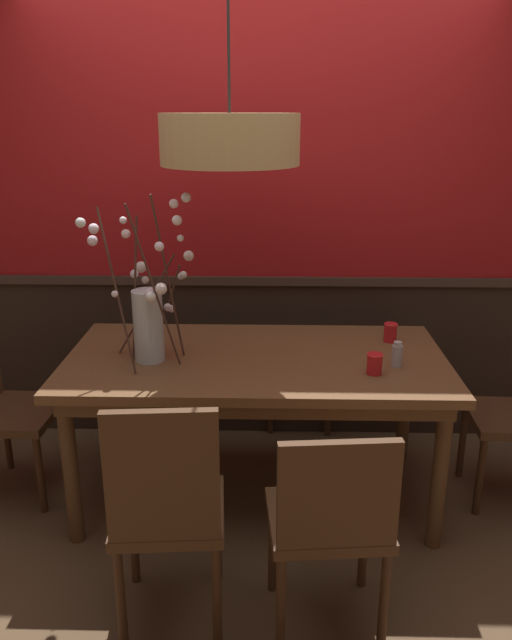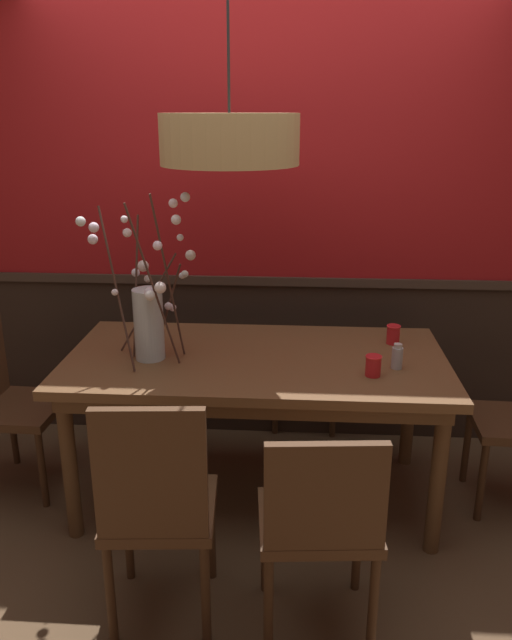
{
  "view_description": "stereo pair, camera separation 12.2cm",
  "coord_description": "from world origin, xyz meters",
  "px_view_note": "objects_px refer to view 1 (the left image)",
  "views": [
    {
      "loc": [
        0.07,
        -2.82,
        1.9
      ],
      "look_at": [
        0.0,
        0.0,
        0.96
      ],
      "focal_mm": 35.25,
      "sensor_mm": 36.0,
      "label": 1
    },
    {
      "loc": [
        0.19,
        -2.81,
        1.9
      ],
      "look_at": [
        0.0,
        0.0,
        0.96
      ],
      "focal_mm": 35.25,
      "sensor_mm": 36.0,
      "label": 2
    }
  ],
  "objects_px": {
    "chair_far_side_right": "(301,344)",
    "condiment_bottle": "(397,355)",
    "chair_near_side_right": "(331,519)",
    "vase_with_blossoms": "(149,316)",
    "chair_near_side_left": "(167,506)",
    "pendant_lamp": "(230,139)",
    "dining_table": "(256,372)",
    "candle_holder_nearer_edge": "(390,332)",
    "candle_holder_nearer_center": "(375,364)",
    "chair_head_west_end": "(2,402)"
  },
  "relations": [
    {
      "from": "dining_table",
      "to": "chair_far_side_right",
      "type": "xyz_separation_m",
      "value": [
        0.26,
        0.9,
        -0.19
      ]
    },
    {
      "from": "chair_near_side_left",
      "to": "chair_head_west_end",
      "type": "bearing_deg",
      "value": 137.29
    },
    {
      "from": "vase_with_blossoms",
      "to": "condiment_bottle",
      "type": "distance_m",
      "value": 1.17
    },
    {
      "from": "chair_near_side_left",
      "to": "condiment_bottle",
      "type": "relative_size",
      "value": 8.22
    },
    {
      "from": "chair_near_side_left",
      "to": "pendant_lamp",
      "type": "height_order",
      "value": "pendant_lamp"
    },
    {
      "from": "chair_far_side_right",
      "to": "candle_holder_nearer_edge",
      "type": "bearing_deg",
      "value": -58.42
    },
    {
      "from": "dining_table",
      "to": "chair_far_side_right",
      "type": "bearing_deg",
      "value": 73.73
    },
    {
      "from": "chair_far_side_right",
      "to": "candle_holder_nearer_edge",
      "type": "xyz_separation_m",
      "value": [
        0.42,
        -0.68,
        0.32
      ]
    },
    {
      "from": "chair_far_side_right",
      "to": "condiment_bottle",
      "type": "xyz_separation_m",
      "value": [
        0.39,
        -1.01,
        0.33
      ]
    },
    {
      "from": "chair_near_side_right",
      "to": "vase_with_blossoms",
      "type": "xyz_separation_m",
      "value": [
        -0.79,
        0.83,
        0.49
      ]
    },
    {
      "from": "candle_holder_nearer_center",
      "to": "pendant_lamp",
      "type": "bearing_deg",
      "value": 165.94
    },
    {
      "from": "chair_far_side_right",
      "to": "vase_with_blossoms",
      "type": "relative_size",
      "value": 1.11
    },
    {
      "from": "candle_holder_nearer_edge",
      "to": "chair_near_side_left",
      "type": "bearing_deg",
      "value": -131.7
    },
    {
      "from": "chair_far_side_right",
      "to": "candle_holder_nearer_center",
      "type": "xyz_separation_m",
      "value": [
        0.27,
        -1.1,
        0.32
      ]
    },
    {
      "from": "chair_near_side_left",
      "to": "condiment_bottle",
      "type": "distance_m",
      "value": 1.27
    },
    {
      "from": "dining_table",
      "to": "chair_far_side_right",
      "type": "relative_size",
      "value": 2.06
    },
    {
      "from": "chair_far_side_right",
      "to": "candle_holder_nearer_edge",
      "type": "distance_m",
      "value": 0.86
    },
    {
      "from": "chair_near_side_right",
      "to": "pendant_lamp",
      "type": "distance_m",
      "value": 1.59
    },
    {
      "from": "chair_head_west_end",
      "to": "chair_near_side_left",
      "type": "bearing_deg",
      "value": -42.71
    },
    {
      "from": "dining_table",
      "to": "candle_holder_nearer_center",
      "type": "bearing_deg",
      "value": -20.36
    },
    {
      "from": "vase_with_blossoms",
      "to": "chair_near_side_right",
      "type": "bearing_deg",
      "value": -46.5
    },
    {
      "from": "chair_near_side_left",
      "to": "vase_with_blossoms",
      "type": "bearing_deg",
      "value": 103.55
    },
    {
      "from": "candle_holder_nearer_edge",
      "to": "candle_holder_nearer_center",
      "type": "bearing_deg",
      "value": -109.1
    },
    {
      "from": "dining_table",
      "to": "candle_holder_nearer_center",
      "type": "relative_size",
      "value": 19.07
    },
    {
      "from": "candle_holder_nearer_edge",
      "to": "condiment_bottle",
      "type": "xyz_separation_m",
      "value": [
        -0.03,
        -0.33,
        0.01
      ]
    },
    {
      "from": "chair_near_side_right",
      "to": "chair_near_side_left",
      "type": "height_order",
      "value": "chair_near_side_left"
    },
    {
      "from": "chair_near_side_left",
      "to": "candle_holder_nearer_edge",
      "type": "height_order",
      "value": "chair_near_side_left"
    },
    {
      "from": "chair_near_side_right",
      "to": "candle_holder_nearer_center",
      "type": "xyz_separation_m",
      "value": [
        0.24,
        0.69,
        0.32
      ]
    },
    {
      "from": "candle_holder_nearer_center",
      "to": "condiment_bottle",
      "type": "relative_size",
      "value": 0.81
    },
    {
      "from": "chair_head_west_end",
      "to": "candle_holder_nearer_edge",
      "type": "bearing_deg",
      "value": 5.57
    },
    {
      "from": "chair_head_west_end",
      "to": "condiment_bottle",
      "type": "bearing_deg",
      "value": -3.92
    },
    {
      "from": "dining_table",
      "to": "condiment_bottle",
      "type": "bearing_deg",
      "value": -9.07
    },
    {
      "from": "pendant_lamp",
      "to": "candle_holder_nearer_center",
      "type": "bearing_deg",
      "value": -14.06
    },
    {
      "from": "chair_far_side_right",
      "to": "candle_holder_nearer_center",
      "type": "relative_size",
      "value": 9.24
    },
    {
      "from": "chair_near_side_left",
      "to": "chair_far_side_right",
      "type": "bearing_deg",
      "value": 72.48
    },
    {
      "from": "candle_holder_nearer_center",
      "to": "pendant_lamp",
      "type": "distance_m",
      "value": 1.17
    },
    {
      "from": "candle_holder_nearer_center",
      "to": "candle_holder_nearer_edge",
      "type": "relative_size",
      "value": 0.98
    },
    {
      "from": "condiment_bottle",
      "to": "pendant_lamp",
      "type": "relative_size",
      "value": 0.12
    },
    {
      "from": "dining_table",
      "to": "candle_holder_nearer_edge",
      "type": "bearing_deg",
      "value": 17.91
    },
    {
      "from": "chair_far_side_right",
      "to": "chair_head_west_end",
      "type": "bearing_deg",
      "value": -150.6
    },
    {
      "from": "dining_table",
      "to": "chair_near_side_left",
      "type": "bearing_deg",
      "value": -108.79
    },
    {
      "from": "dining_table",
      "to": "condiment_bottle",
      "type": "relative_size",
      "value": 15.38
    },
    {
      "from": "dining_table",
      "to": "chair_near_side_right",
      "type": "distance_m",
      "value": 0.96
    },
    {
      "from": "vase_with_blossoms",
      "to": "pendant_lamp",
      "type": "height_order",
      "value": "pendant_lamp"
    },
    {
      "from": "chair_near_side_left",
      "to": "chair_near_side_right",
      "type": "bearing_deg",
      "value": -0.88
    },
    {
      "from": "dining_table",
      "to": "pendant_lamp",
      "type": "height_order",
      "value": "pendant_lamp"
    },
    {
      "from": "candle_holder_nearer_center",
      "to": "chair_near_side_left",
      "type": "bearing_deg",
      "value": -140.78
    },
    {
      "from": "chair_head_west_end",
      "to": "chair_near_side_right",
      "type": "relative_size",
      "value": 1.02
    },
    {
      "from": "chair_head_west_end",
      "to": "condiment_bottle",
      "type": "relative_size",
      "value": 7.53
    },
    {
      "from": "chair_near_side_right",
      "to": "pendant_lamp",
      "type": "height_order",
      "value": "pendant_lamp"
    }
  ]
}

